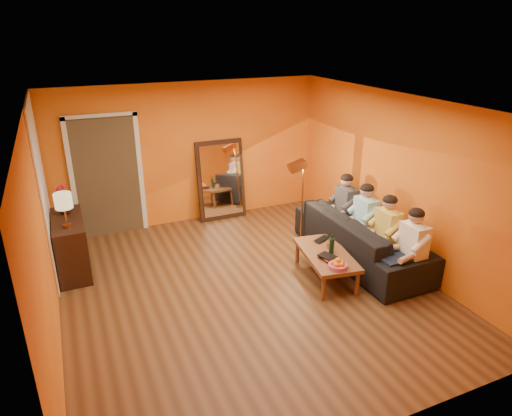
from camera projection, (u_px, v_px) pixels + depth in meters
name	position (u px, v px, depth m)	size (l,w,h in m)	color
room_shell	(237.00, 195.00, 6.37)	(5.00, 5.50, 2.60)	brown
white_accent	(43.00, 189.00, 6.62)	(0.02, 1.90, 2.58)	white
doorway_recess	(106.00, 176.00, 8.00)	(1.06, 0.30, 2.10)	#3F2D19
door_jamb_left	(72.00, 182.00, 7.69)	(0.08, 0.06, 2.20)	white
door_jamb_right	(140.00, 174.00, 8.11)	(0.08, 0.06, 2.20)	white
door_header	(99.00, 116.00, 7.50)	(1.22, 0.06, 0.08)	white
mirror_frame	(221.00, 180.00, 8.70)	(0.92, 0.06, 1.52)	black
mirror_glass	(222.00, 180.00, 8.67)	(0.78, 0.02, 1.36)	white
sideboard	(71.00, 245.00, 6.87)	(0.44, 1.18, 0.85)	black
table_lamp	(65.00, 210.00, 6.36)	(0.24, 0.24, 0.51)	beige
sofa	(361.00, 237.00, 7.24)	(1.00, 2.55, 0.74)	black
coffee_table	(325.00, 265.00, 6.74)	(0.62, 1.22, 0.42)	brown
floor_lamp	(302.00, 203.00, 7.70)	(0.30, 0.24, 1.44)	#B27034
dog	(376.00, 248.00, 7.02)	(0.35, 0.55, 0.64)	#926442
person_far_left	(413.00, 249.00, 6.35)	(0.70, 0.44, 1.22)	white
person_mid_left	(387.00, 234.00, 6.82)	(0.70, 0.44, 1.22)	gold
person_mid_right	(365.00, 220.00, 7.29)	(0.70, 0.44, 1.22)	#98D0EA
person_far_right	(346.00, 208.00, 7.76)	(0.70, 0.44, 1.22)	#38373D
fruit_bowl	(338.00, 263.00, 6.21)	(0.26, 0.26, 0.16)	#C54574
wine_bottle	(332.00, 244.00, 6.57)	(0.07, 0.07, 0.31)	black
tumbler	(329.00, 245.00, 6.78)	(0.11, 0.11, 0.10)	#B27F3F
laptop	(324.00, 240.00, 7.02)	(0.31, 0.20, 0.02)	black
book_lower	(323.00, 260.00, 6.42)	(0.18, 0.24, 0.02)	black
book_mid	(323.00, 259.00, 6.42)	(0.16, 0.22, 0.02)	red
book_upper	(323.00, 258.00, 6.39)	(0.18, 0.24, 0.02)	black
vase	(65.00, 207.00, 6.89)	(0.19, 0.19, 0.20)	black
flowers	(62.00, 191.00, 6.79)	(0.17, 0.17, 0.48)	red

